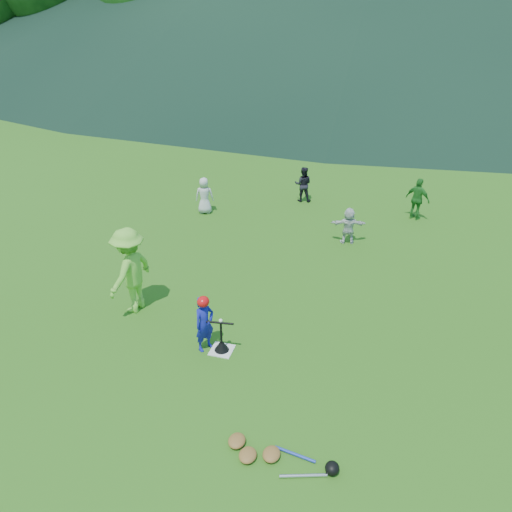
% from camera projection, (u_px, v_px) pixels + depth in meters
% --- Properties ---
extents(ground, '(120.00, 120.00, 0.00)m').
position_uv_depth(ground, '(222.00, 350.00, 10.12)').
color(ground, '#2D6216').
rests_on(ground, ground).
extents(home_plate, '(0.45, 0.45, 0.02)m').
position_uv_depth(home_plate, '(222.00, 350.00, 10.11)').
color(home_plate, silver).
rests_on(home_plate, ground).
extents(baseball, '(0.08, 0.08, 0.08)m').
position_uv_depth(baseball, '(221.00, 321.00, 9.77)').
color(baseball, white).
rests_on(baseball, batting_tee).
extents(batter_child, '(0.47, 0.53, 1.21)m').
position_uv_depth(batter_child, '(204.00, 324.00, 9.91)').
color(batter_child, '#151C96').
rests_on(batter_child, ground).
extents(adult_coach, '(0.95, 1.40, 2.00)m').
position_uv_depth(adult_coach, '(130.00, 271.00, 10.99)').
color(adult_coach, '#75C83B').
rests_on(adult_coach, ground).
extents(fielder_a, '(0.67, 0.54, 1.19)m').
position_uv_depth(fielder_a, '(204.00, 196.00, 16.17)').
color(fielder_a, beige).
rests_on(fielder_a, ground).
extents(fielder_b, '(0.65, 0.54, 1.22)m').
position_uv_depth(fielder_b, '(303.00, 184.00, 17.08)').
color(fielder_b, black).
rests_on(fielder_b, ground).
extents(fielder_c, '(0.85, 0.65, 1.34)m').
position_uv_depth(fielder_c, '(418.00, 199.00, 15.68)').
color(fielder_c, '#227424').
rests_on(fielder_c, ground).
extents(fielder_d, '(1.04, 0.52, 1.07)m').
position_uv_depth(fielder_d, '(349.00, 226.00, 14.23)').
color(fielder_d, silver).
rests_on(fielder_d, ground).
extents(batting_tee, '(0.30, 0.30, 0.68)m').
position_uv_depth(batting_tee, '(222.00, 345.00, 10.05)').
color(batting_tee, black).
rests_on(batting_tee, home_plate).
extents(batter_gear, '(0.73, 0.26, 0.57)m').
position_uv_depth(batter_gear, '(204.00, 303.00, 9.67)').
color(batter_gear, red).
rests_on(batter_gear, ground).
extents(equipment_pile, '(1.80, 0.63, 0.19)m').
position_uv_depth(equipment_pile, '(271.00, 455.00, 7.76)').
color(equipment_pile, olive).
rests_on(equipment_pile, ground).
extents(outfield_fence, '(70.07, 0.08, 1.33)m').
position_uv_depth(outfield_fence, '(361.00, 88.00, 33.56)').
color(outfield_fence, gray).
rests_on(outfield_fence, ground).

